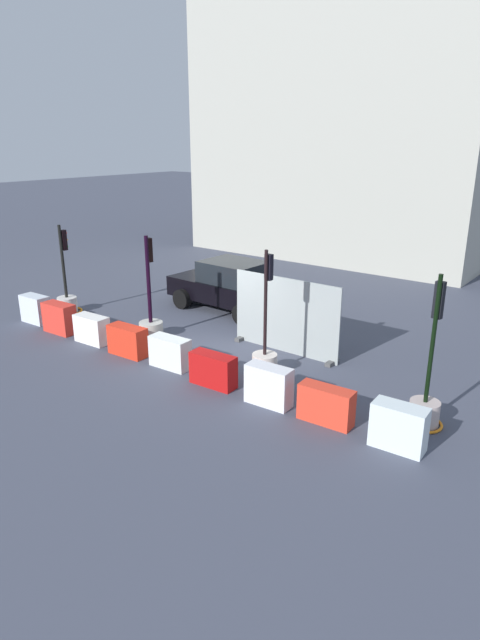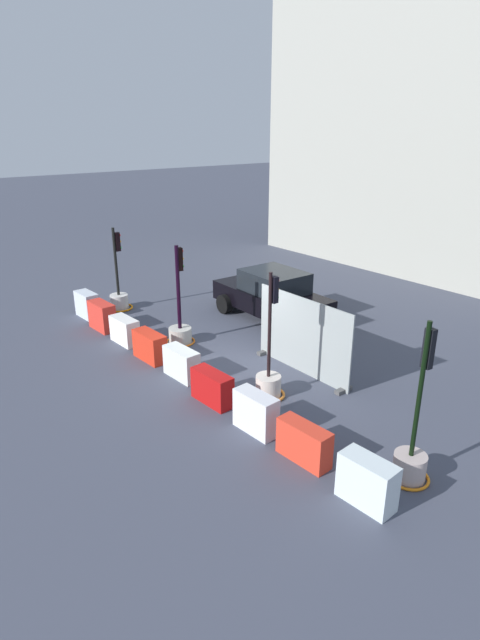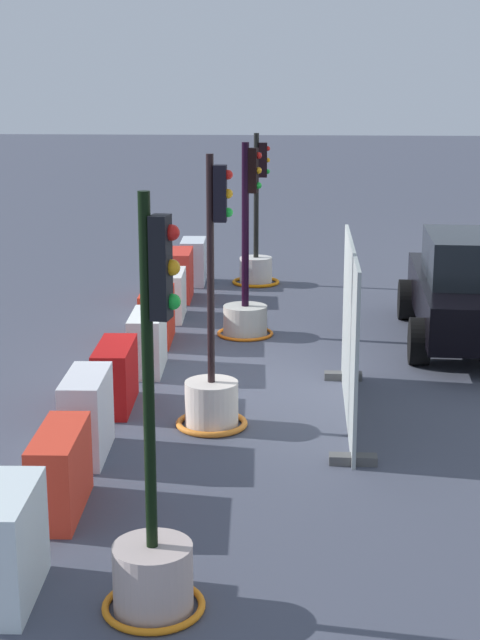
{
  "view_description": "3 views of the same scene",
  "coord_description": "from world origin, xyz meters",
  "px_view_note": "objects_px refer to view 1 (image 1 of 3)",
  "views": [
    {
      "loc": [
        9.01,
        -10.17,
        5.54
      ],
      "look_at": [
        1.28,
        -0.11,
        1.23
      ],
      "focal_mm": 30.17,
      "sensor_mm": 36.0,
      "label": 1
    },
    {
      "loc": [
        10.24,
        -7.62,
        6.18
      ],
      "look_at": [
        0.13,
        0.52,
        1.23
      ],
      "focal_mm": 28.77,
      "sensor_mm": 36.0,
      "label": 2
    },
    {
      "loc": [
        12.5,
        0.87,
        3.87
      ],
      "look_at": [
        1.53,
        0.12,
        1.13
      ],
      "focal_mm": 53.86,
      "sensor_mm": 36.0,
      "label": 3
    }
  ],
  "objects_px": {
    "construction_barrier_4": "(170,353)",
    "construction_barrier_7": "(326,405)",
    "construction_barrier_5": "(213,370)",
    "construction_barrier_8": "(399,427)",
    "construction_barrier_0": "(35,309)",
    "construction_barrier_3": "(128,341)",
    "traffic_light_2": "(265,356)",
    "construction_barrier_1": "(59,318)",
    "traffic_light_0": "(67,299)",
    "traffic_light_1": "(151,321)",
    "construction_barrier_6": "(269,386)",
    "car_black_sedan": "(231,286)",
    "traffic_light_3": "(426,401)",
    "construction_barrier_2": "(92,329)"
  },
  "relations": [
    {
      "from": "traffic_light_3",
      "to": "car_black_sedan",
      "type": "xyz_separation_m",
      "value": [
        -7.93,
        3.73,
        0.3
      ]
    },
    {
      "from": "traffic_light_0",
      "to": "construction_barrier_6",
      "type": "relative_size",
      "value": 2.79
    },
    {
      "from": "construction_barrier_3",
      "to": "traffic_light_0",
      "type": "bearing_deg",
      "value": 163.98
    },
    {
      "from": "construction_barrier_7",
      "to": "construction_barrier_8",
      "type": "xyz_separation_m",
      "value": [
        1.55,
        -0.03,
        0.05
      ]
    },
    {
      "from": "construction_barrier_4",
      "to": "traffic_light_0",
      "type": "bearing_deg",
      "value": 168.74
    },
    {
      "from": "traffic_light_2",
      "to": "construction_barrier_7",
      "type": "distance_m",
      "value": 2.62
    },
    {
      "from": "construction_barrier_0",
      "to": "car_black_sedan",
      "type": "relative_size",
      "value": 0.23
    },
    {
      "from": "traffic_light_0",
      "to": "car_black_sedan",
      "type": "bearing_deg",
      "value": 41.01
    },
    {
      "from": "construction_barrier_1",
      "to": "construction_barrier_5",
      "type": "distance_m",
      "value": 6.0
    },
    {
      "from": "construction_barrier_3",
      "to": "construction_barrier_4",
      "type": "relative_size",
      "value": 1.03
    },
    {
      "from": "traffic_light_1",
      "to": "construction_barrier_6",
      "type": "height_order",
      "value": "traffic_light_1"
    },
    {
      "from": "construction_barrier_4",
      "to": "traffic_light_1",
      "type": "bearing_deg",
      "value": 148.26
    },
    {
      "from": "traffic_light_1",
      "to": "traffic_light_3",
      "type": "xyz_separation_m",
      "value": [
        8.11,
        -0.17,
        0.04
      ]
    },
    {
      "from": "traffic_light_0",
      "to": "construction_barrier_7",
      "type": "relative_size",
      "value": 2.52
    },
    {
      "from": "traffic_light_2",
      "to": "construction_barrier_0",
      "type": "relative_size",
      "value": 3.17
    },
    {
      "from": "construction_barrier_8",
      "to": "construction_barrier_2",
      "type": "bearing_deg",
      "value": 179.93
    },
    {
      "from": "traffic_light_0",
      "to": "construction_barrier_3",
      "type": "distance_m",
      "value": 4.65
    },
    {
      "from": "construction_barrier_5",
      "to": "car_black_sedan",
      "type": "distance_m",
      "value": 5.98
    },
    {
      "from": "construction_barrier_5",
      "to": "traffic_light_3",
      "type": "bearing_deg",
      "value": 14.63
    },
    {
      "from": "traffic_light_3",
      "to": "construction_barrier_4",
      "type": "bearing_deg",
      "value": -170.25
    },
    {
      "from": "construction_barrier_4",
      "to": "construction_barrier_5",
      "type": "distance_m",
      "value": 1.55
    },
    {
      "from": "traffic_light_2",
      "to": "construction_barrier_1",
      "type": "xyz_separation_m",
      "value": [
        -6.6,
        -1.25,
        -0.03
      ]
    },
    {
      "from": "construction_barrier_4",
      "to": "construction_barrier_7",
      "type": "bearing_deg",
      "value": -0.94
    },
    {
      "from": "traffic_light_1",
      "to": "construction_barrier_5",
      "type": "distance_m",
      "value": 3.78
    },
    {
      "from": "construction_barrier_2",
      "to": "car_black_sedan",
      "type": "distance_m",
      "value": 5.04
    },
    {
      "from": "construction_barrier_0",
      "to": "traffic_light_0",
      "type": "bearing_deg",
      "value": 93.58
    },
    {
      "from": "traffic_light_0",
      "to": "construction_barrier_7",
      "type": "height_order",
      "value": "traffic_light_0"
    },
    {
      "from": "construction_barrier_7",
      "to": "construction_barrier_4",
      "type": "bearing_deg",
      "value": 179.06
    },
    {
      "from": "construction_barrier_8",
      "to": "construction_barrier_7",
      "type": "bearing_deg",
      "value": 178.71
    },
    {
      "from": "car_black_sedan",
      "to": "construction_barrier_7",
      "type": "bearing_deg",
      "value": -37.62
    },
    {
      "from": "construction_barrier_2",
      "to": "construction_barrier_1",
      "type": "bearing_deg",
      "value": -177.98
    },
    {
      "from": "construction_barrier_3",
      "to": "construction_barrier_6",
      "type": "distance_m",
      "value": 4.6
    },
    {
      "from": "construction_barrier_0",
      "to": "construction_barrier_3",
      "type": "xyz_separation_m",
      "value": [
        4.39,
        -0.05,
        -0.03
      ]
    },
    {
      "from": "traffic_light_0",
      "to": "construction_barrier_4",
      "type": "distance_m",
      "value": 6.06
    },
    {
      "from": "construction_barrier_0",
      "to": "construction_barrier_5",
      "type": "height_order",
      "value": "construction_barrier_0"
    },
    {
      "from": "construction_barrier_3",
      "to": "construction_barrier_8",
      "type": "distance_m",
      "value": 7.52
    },
    {
      "from": "construction_barrier_2",
      "to": "construction_barrier_3",
      "type": "distance_m",
      "value": 1.52
    },
    {
      "from": "construction_barrier_5",
      "to": "car_black_sedan",
      "type": "height_order",
      "value": "car_black_sedan"
    },
    {
      "from": "traffic_light_1",
      "to": "construction_barrier_7",
      "type": "bearing_deg",
      "value": -11.35
    },
    {
      "from": "traffic_light_0",
      "to": "construction_barrier_7",
      "type": "xyz_separation_m",
      "value": [
        10.44,
        -1.26,
        -0.06
      ]
    },
    {
      "from": "construction_barrier_4",
      "to": "construction_barrier_7",
      "type": "height_order",
      "value": "construction_barrier_4"
    },
    {
      "from": "traffic_light_3",
      "to": "construction_barrier_2",
      "type": "bearing_deg",
      "value": -172.81
    },
    {
      "from": "traffic_light_0",
      "to": "construction_barrier_5",
      "type": "bearing_deg",
      "value": -10.04
    },
    {
      "from": "construction_barrier_6",
      "to": "construction_barrier_7",
      "type": "relative_size",
      "value": 0.9
    },
    {
      "from": "construction_barrier_1",
      "to": "construction_barrier_6",
      "type": "height_order",
      "value": "construction_barrier_1"
    },
    {
      "from": "traffic_light_2",
      "to": "construction_barrier_7",
      "type": "height_order",
      "value": "traffic_light_2"
    },
    {
      "from": "traffic_light_3",
      "to": "construction_barrier_2",
      "type": "xyz_separation_m",
      "value": [
        -9.12,
        -1.15,
        -0.13
      ]
    },
    {
      "from": "construction_barrier_5",
      "to": "construction_barrier_8",
      "type": "bearing_deg",
      "value": 0.43
    },
    {
      "from": "construction_barrier_1",
      "to": "construction_barrier_2",
      "type": "relative_size",
      "value": 1.0
    },
    {
      "from": "construction_barrier_8",
      "to": "construction_barrier_6",
      "type": "bearing_deg",
      "value": -179.48
    }
  ]
}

